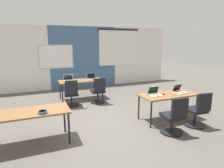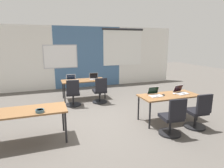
{
  "view_description": "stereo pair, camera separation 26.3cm",
  "coord_description": "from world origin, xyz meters",
  "px_view_note": "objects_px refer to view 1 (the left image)",
  "views": [
    {
      "loc": [
        -1.59,
        -4.66,
        2.12
      ],
      "look_at": [
        0.42,
        0.21,
        0.95
      ],
      "focal_mm": 30.75,
      "sensor_mm": 36.0,
      "label": 1
    },
    {
      "loc": [
        -1.35,
        -4.76,
        2.12
      ],
      "look_at": [
        0.42,
        0.21,
        0.95
      ],
      "focal_mm": 30.75,
      "sensor_mm": 36.0,
      "label": 2
    }
  ],
  "objects_px": {
    "laptop_near_right_inner": "(155,93)",
    "chair_far_left": "(71,96)",
    "snack_bowl": "(43,112)",
    "chair_far_right": "(98,93)",
    "mouse_near_right_end": "(173,93)",
    "desk_near_right": "(168,96)",
    "laptop_far_right": "(91,78)",
    "desk_near_left": "(29,114)",
    "desk_far_center": "(81,82)",
    "chair_near_right_end": "(197,113)",
    "laptop_far_left": "(68,80)",
    "mouse_far_left": "(75,80)",
    "laptop_near_right_end": "(180,91)",
    "mouse_near_right_inner": "(164,94)",
    "chair_near_right_inner": "(174,119)"
  },
  "relations": [
    {
      "from": "laptop_near_right_inner",
      "to": "chair_far_left",
      "type": "bearing_deg",
      "value": 132.51
    },
    {
      "from": "chair_near_right_inner",
      "to": "chair_far_right",
      "type": "xyz_separation_m",
      "value": [
        -0.88,
        2.86,
        0.0
      ]
    },
    {
      "from": "laptop_far_left",
      "to": "chair_far_left",
      "type": "xyz_separation_m",
      "value": [
        -0.06,
        -0.78,
        -0.39
      ]
    },
    {
      "from": "mouse_near_right_end",
      "to": "chair_far_right",
      "type": "bearing_deg",
      "value": 125.88
    },
    {
      "from": "desk_near_right",
      "to": "laptop_near_right_inner",
      "type": "xyz_separation_m",
      "value": [
        -0.39,
        0.06,
        0.11
      ]
    },
    {
      "from": "mouse_near_right_end",
      "to": "laptop_far_right",
      "type": "bearing_deg",
      "value": 118.52
    },
    {
      "from": "chair_near_right_inner",
      "to": "mouse_far_left",
      "type": "xyz_separation_m",
      "value": [
        -1.55,
        3.58,
        0.36
      ]
    },
    {
      "from": "chair_near_right_end",
      "to": "laptop_far_right",
      "type": "distance_m",
      "value": 3.92
    },
    {
      "from": "laptop_near_right_inner",
      "to": "snack_bowl",
      "type": "relative_size",
      "value": 1.87
    },
    {
      "from": "chair_near_right_end",
      "to": "mouse_near_right_inner",
      "type": "height_order",
      "value": "chair_near_right_end"
    },
    {
      "from": "desk_near_right",
      "to": "chair_far_left",
      "type": "xyz_separation_m",
      "value": [
        -2.26,
        2.06,
        -0.28
      ]
    },
    {
      "from": "desk_near_left",
      "to": "snack_bowl",
      "type": "relative_size",
      "value": 9.01
    },
    {
      "from": "chair_near_right_end",
      "to": "chair_far_left",
      "type": "distance_m",
      "value": 3.81
    },
    {
      "from": "chair_near_right_end",
      "to": "laptop_far_right",
      "type": "relative_size",
      "value": 2.57
    },
    {
      "from": "chair_far_right",
      "to": "desk_far_center",
      "type": "bearing_deg",
      "value": -57.13
    },
    {
      "from": "desk_near_right",
      "to": "mouse_near_right_inner",
      "type": "relative_size",
      "value": 15.16
    },
    {
      "from": "laptop_near_right_inner",
      "to": "laptop_far_right",
      "type": "distance_m",
      "value": 2.91
    },
    {
      "from": "mouse_near_right_end",
      "to": "desk_far_center",
      "type": "bearing_deg",
      "value": 124.61
    },
    {
      "from": "desk_near_left",
      "to": "mouse_near_right_end",
      "type": "distance_m",
      "value": 3.68
    },
    {
      "from": "chair_near_right_inner",
      "to": "chair_far_right",
      "type": "relative_size",
      "value": 1.0
    },
    {
      "from": "chair_near_right_end",
      "to": "laptop_far_right",
      "type": "height_order",
      "value": "laptop_far_right"
    },
    {
      "from": "laptop_near_right_end",
      "to": "chair_far_left",
      "type": "bearing_deg",
      "value": 132.44
    },
    {
      "from": "desk_near_right",
      "to": "laptop_far_left",
      "type": "xyz_separation_m",
      "value": [
        -2.2,
        2.84,
        0.11
      ]
    },
    {
      "from": "desk_far_center",
      "to": "chair_near_right_inner",
      "type": "distance_m",
      "value": 3.82
    },
    {
      "from": "desk_near_right",
      "to": "chair_far_right",
      "type": "bearing_deg",
      "value": 122.44
    },
    {
      "from": "desk_near_right",
      "to": "desk_far_center",
      "type": "height_order",
      "value": "same"
    },
    {
      "from": "snack_bowl",
      "to": "laptop_near_right_end",
      "type": "bearing_deg",
      "value": 3.82
    },
    {
      "from": "laptop_near_right_inner",
      "to": "laptop_far_right",
      "type": "relative_size",
      "value": 0.93
    },
    {
      "from": "desk_near_right",
      "to": "chair_far_right",
      "type": "relative_size",
      "value": 1.74
    },
    {
      "from": "desk_far_center",
      "to": "chair_near_right_end",
      "type": "xyz_separation_m",
      "value": [
        2.13,
        -3.49,
        -0.28
      ]
    },
    {
      "from": "laptop_far_right",
      "to": "mouse_far_left",
      "type": "bearing_deg",
      "value": -172.87
    },
    {
      "from": "desk_near_right",
      "to": "laptop_far_right",
      "type": "bearing_deg",
      "value": 115.59
    },
    {
      "from": "laptop_far_left",
      "to": "snack_bowl",
      "type": "height_order",
      "value": "laptop_far_left"
    },
    {
      "from": "chair_near_right_end",
      "to": "mouse_far_left",
      "type": "bearing_deg",
      "value": -52.25
    },
    {
      "from": "mouse_far_left",
      "to": "snack_bowl",
      "type": "bearing_deg",
      "value": -112.6
    },
    {
      "from": "laptop_far_right",
      "to": "laptop_far_left",
      "type": "bearing_deg",
      "value": -175.52
    },
    {
      "from": "chair_far_right",
      "to": "laptop_far_right",
      "type": "bearing_deg",
      "value": -86.07
    },
    {
      "from": "desk_near_left",
      "to": "laptop_near_right_inner",
      "type": "relative_size",
      "value": 4.81
    },
    {
      "from": "chair_far_right",
      "to": "mouse_near_right_end",
      "type": "bearing_deg",
      "value": 128.03
    },
    {
      "from": "desk_near_left",
      "to": "mouse_near_right_inner",
      "type": "xyz_separation_m",
      "value": [
        3.34,
        0.01,
        0.08
      ]
    },
    {
      "from": "mouse_near_right_inner",
      "to": "chair_far_left",
      "type": "bearing_deg",
      "value": 135.65
    },
    {
      "from": "laptop_far_left",
      "to": "snack_bowl",
      "type": "relative_size",
      "value": 2.02
    },
    {
      "from": "desk_near_left",
      "to": "chair_near_right_end",
      "type": "bearing_deg",
      "value": -10.02
    },
    {
      "from": "laptop_near_right_end",
      "to": "chair_far_right",
      "type": "distance_m",
      "value": 2.71
    },
    {
      "from": "desk_near_left",
      "to": "laptop_near_right_end",
      "type": "bearing_deg",
      "value": 0.29
    },
    {
      "from": "laptop_near_right_inner",
      "to": "laptop_far_right",
      "type": "height_order",
      "value": "laptop_far_right"
    },
    {
      "from": "chair_far_left",
      "to": "chair_far_right",
      "type": "bearing_deg",
      "value": -172.62
    },
    {
      "from": "laptop_near_right_inner",
      "to": "snack_bowl",
      "type": "height_order",
      "value": "laptop_near_right_inner"
    },
    {
      "from": "mouse_near_right_end",
      "to": "mouse_far_left",
      "type": "bearing_deg",
      "value": 127.76
    },
    {
      "from": "chair_near_right_end",
      "to": "snack_bowl",
      "type": "distance_m",
      "value": 3.67
    }
  ]
}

